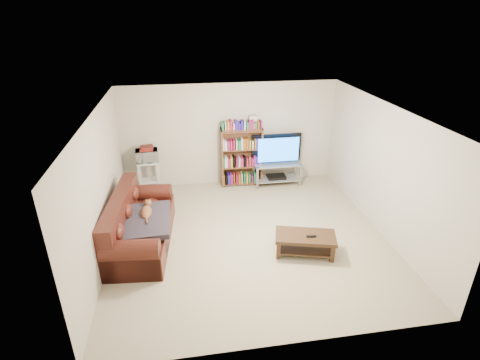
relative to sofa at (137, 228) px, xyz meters
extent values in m
plane|color=#BEB18D|center=(2.02, -0.12, -0.33)|extent=(5.00, 5.00, 0.00)
plane|color=white|center=(2.02, -0.12, 2.07)|extent=(5.00, 5.00, 0.00)
plane|color=beige|center=(2.02, 2.38, 0.87)|extent=(5.00, 0.00, 5.00)
plane|color=beige|center=(2.02, -2.62, 0.87)|extent=(5.00, 0.00, 5.00)
plane|color=beige|center=(-0.48, -0.12, 0.87)|extent=(0.00, 5.00, 5.00)
plane|color=beige|center=(4.52, -0.12, 0.87)|extent=(0.00, 5.00, 5.00)
cube|color=#421811|center=(0.09, -0.01, -0.12)|extent=(1.14, 2.27, 0.42)
cube|color=#421811|center=(-0.26, 0.02, 0.15)|extent=(0.45, 2.21, 0.92)
cube|color=#421811|center=(0.00, -0.98, -0.06)|extent=(0.92, 0.32, 0.54)
cube|color=#421811|center=(0.17, 0.97, -0.06)|extent=(0.92, 0.32, 0.54)
cube|color=#312B37|center=(0.17, -0.17, 0.22)|extent=(0.86, 1.11, 0.19)
cube|color=#372313|center=(2.89, -0.77, 0.01)|extent=(1.12, 0.76, 0.06)
cube|color=#372313|center=(2.89, -0.77, -0.23)|extent=(1.01, 0.69, 0.03)
cube|color=#372313|center=(2.40, -0.85, -0.17)|extent=(0.09, 0.09, 0.31)
cube|color=#372313|center=(3.27, -1.08, -0.17)|extent=(0.09, 0.09, 0.31)
cube|color=#372313|center=(2.50, -0.47, -0.17)|extent=(0.09, 0.09, 0.31)
cube|color=#372313|center=(3.37, -0.70, -0.17)|extent=(0.09, 0.09, 0.31)
cube|color=black|center=(2.96, -0.84, 0.05)|extent=(0.17, 0.07, 0.02)
cube|color=#999EA3|center=(3.09, 2.05, 0.21)|extent=(1.10, 0.50, 0.03)
cube|color=#999EA3|center=(3.09, 2.05, -0.18)|extent=(1.05, 0.47, 0.02)
cube|color=gray|center=(2.57, 1.83, -0.05)|extent=(0.05, 0.05, 0.55)
cube|color=gray|center=(3.62, 1.83, -0.05)|extent=(0.05, 0.05, 0.55)
cube|color=gray|center=(2.57, 2.26, -0.05)|extent=(0.05, 0.05, 0.55)
cube|color=gray|center=(3.61, 2.27, -0.05)|extent=(0.05, 0.05, 0.55)
imported|color=black|center=(3.09, 2.05, 0.56)|extent=(1.19, 0.16, 0.68)
cube|color=black|center=(3.09, 2.05, -0.14)|extent=(0.44, 0.31, 0.06)
cube|color=brown|center=(1.80, 2.19, 0.37)|extent=(0.05, 0.30, 1.40)
cube|color=brown|center=(2.73, 2.17, 0.37)|extent=(0.05, 0.30, 1.40)
cube|color=brown|center=(2.26, 2.18, 1.06)|extent=(0.98, 0.33, 0.03)
cube|color=maroon|center=(2.04, 2.19, 1.11)|extent=(0.29, 0.22, 0.08)
cube|color=silver|center=(0.11, 2.07, 0.43)|extent=(0.52, 0.40, 0.04)
cube|color=silver|center=(0.11, 2.07, -0.03)|extent=(0.47, 0.36, 0.03)
cube|color=silver|center=(-0.08, 1.91, 0.04)|extent=(0.05, 0.05, 0.74)
cube|color=silver|center=(0.32, 1.95, 0.04)|extent=(0.05, 0.05, 0.74)
cube|color=silver|center=(-0.11, 2.18, 0.04)|extent=(0.05, 0.05, 0.74)
cube|color=silver|center=(0.30, 2.22, 0.04)|extent=(0.05, 0.05, 0.74)
imported|color=silver|center=(0.11, 2.07, 0.59)|extent=(0.51, 0.37, 0.27)
cube|color=maroon|center=(0.11, 2.07, 0.74)|extent=(0.31, 0.27, 0.05)
camera|label=1|loc=(0.91, -5.93, 3.60)|focal=28.00mm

